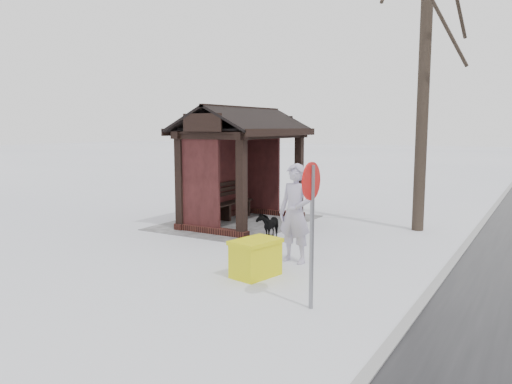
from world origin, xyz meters
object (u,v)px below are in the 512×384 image
Objects in this scene: pedestrian at (295,213)px; road_sign at (311,202)px; bus_shelter at (238,142)px; dog at (269,225)px; grit_bin at (256,258)px.

pedestrian is 2.52m from road_sign.
bus_shelter is 1.91× the size of pedestrian.
pedestrian is at bearing 48.07° from bus_shelter.
bus_shelter reaches higher than pedestrian.
pedestrian is (2.73, 3.04, -1.22)m from bus_shelter.
road_sign is at bearing -60.53° from dog.
bus_shelter is 3.82× the size of grit_bin.
bus_shelter is at bearing 144.83° from pedestrian.
bus_shelter is 4.77× the size of dog.
pedestrian reaches higher than dog.
dog is 4.61m from road_sign.
pedestrian is 1.34m from grit_bin.
pedestrian is 0.90× the size of road_sign.
pedestrian is 2.50× the size of dog.
bus_shelter is 2.78m from dog.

